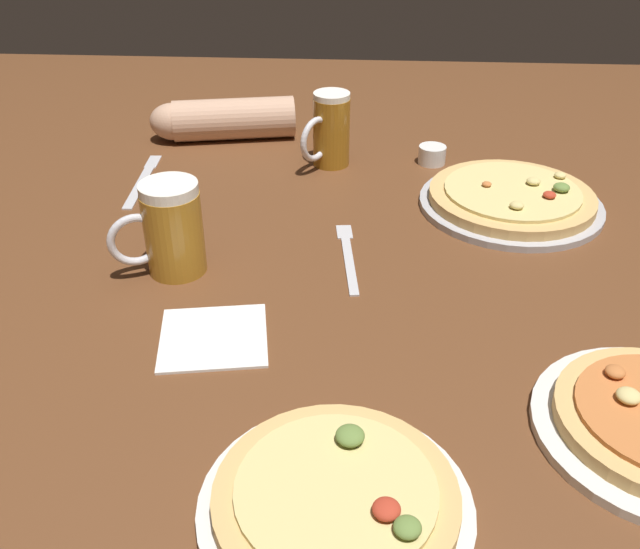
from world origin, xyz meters
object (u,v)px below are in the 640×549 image
ramekin_sauce (432,155)px  fork_left (348,255)px  pizza_plate_far (511,199)px  diner_arm (219,120)px  beer_mug_dark (171,229)px  napkin_folded (213,336)px  knife_right (143,179)px  pizza_plate_near (336,500)px  beer_mug_amber (330,130)px

ramekin_sauce → fork_left: size_ratio=0.26×
pizza_plate_far → diner_arm: bearing=153.0°
beer_mug_dark → ramekin_sauce: size_ratio=2.63×
napkin_folded → knife_right: napkin_folded is taller
diner_arm → fork_left: bearing=-58.8°
pizza_plate_near → ramekin_sauce: bearing=79.8°
beer_mug_dark → pizza_plate_near: bearing=-58.6°
pizza_plate_near → napkin_folded: bearing=123.1°
fork_left → pizza_plate_far: bearing=33.5°
pizza_plate_near → beer_mug_amber: bearing=93.4°
fork_left → beer_mug_amber: bearing=97.6°
beer_mug_amber → diner_arm: 0.27m
fork_left → knife_right: same height
beer_mug_dark → fork_left: bearing=12.1°
beer_mug_dark → diner_arm: beer_mug_dark is taller
knife_right → fork_left: bearing=-32.6°
beer_mug_amber → fork_left: bearing=-82.4°
knife_right → beer_mug_dark: bearing=-65.9°
pizza_plate_far → napkin_folded: pizza_plate_far is taller
pizza_plate_near → pizza_plate_far: (0.28, 0.67, 0.00)m
pizza_plate_near → diner_arm: (-0.29, 0.96, 0.03)m
fork_left → ramekin_sauce: bearing=67.3°
beer_mug_dark → ramekin_sauce: (0.42, 0.43, -0.05)m
diner_arm → napkin_folded: bearing=-80.3°
beer_mug_dark → napkin_folded: beer_mug_dark is taller
beer_mug_dark → napkin_folded: 0.20m
pizza_plate_far → ramekin_sauce: size_ratio=5.88×
pizza_plate_near → ramekin_sauce: size_ratio=4.98×
ramekin_sauce → napkin_folded: (-0.33, -0.59, -0.01)m
fork_left → knife_right: (-0.40, 0.26, 0.00)m
fork_left → knife_right: bearing=147.4°
pizza_plate_near → beer_mug_amber: (-0.05, 0.84, 0.06)m
knife_right → beer_mug_amber: bearing=15.6°
beer_mug_amber → ramekin_sauce: beer_mug_amber is taller
beer_mug_amber → diner_arm: size_ratio=0.47×
beer_mug_amber → pizza_plate_near: bearing=-86.6°
pizza_plate_near → fork_left: 0.49m
beer_mug_dark → knife_right: beer_mug_dark is taller
pizza_plate_near → napkin_folded: pizza_plate_near is taller
pizza_plate_near → pizza_plate_far: bearing=67.4°
beer_mug_dark → knife_right: (-0.14, 0.31, -0.07)m
ramekin_sauce → fork_left: (-0.16, -0.37, -0.01)m
ramekin_sauce → napkin_folded: ramekin_sauce is taller
beer_mug_dark → beer_mug_amber: size_ratio=0.99×
pizza_plate_near → napkin_folded: size_ratio=1.94×
pizza_plate_near → fork_left: (-0.00, 0.49, -0.01)m
pizza_plate_far → beer_mug_dark: beer_mug_dark is taller
fork_left → diner_arm: diner_arm is taller
pizza_plate_far → beer_mug_dark: size_ratio=2.23×
beer_mug_dark → pizza_plate_far: bearing=24.1°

